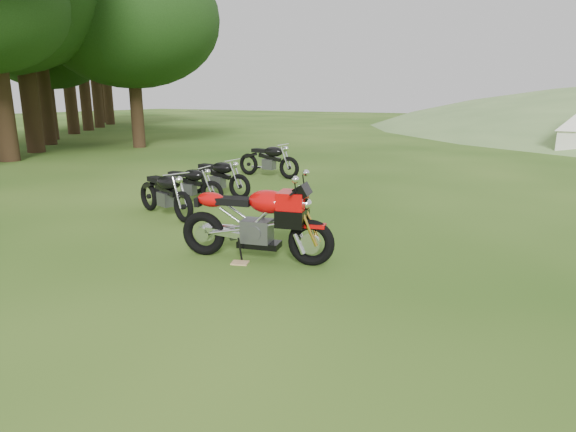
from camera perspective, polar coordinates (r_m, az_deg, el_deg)
The scene contains 8 objects.
ground at distance 6.20m, azimuth -0.54°, elevation -7.93°, with size 120.00×120.00×0.00m, color #1B420E.
treeline at distance 30.46m, azimuth -19.58°, elevation 8.94°, with size 28.00×32.00×14.00m, color black, non-canonical shape.
sport_motorcycle at distance 6.86m, azimuth -3.89°, elevation 0.02°, with size 2.19×0.55×1.32m, color #C00607, non-canonical shape.
plywood_board at distance 6.91m, azimuth -5.72°, elevation -5.54°, with size 0.23×0.19×0.02m, color tan.
vintage_moto_a at distance 11.41m, azimuth -8.41°, elevation 4.68°, with size 1.84×0.43×0.97m, color black, non-canonical shape.
vintage_moto_b at distance 10.79m, azimuth -11.78°, elevation 3.80°, with size 1.70×0.39×0.90m, color black, non-canonical shape.
vintage_moto_c at distance 9.71m, azimuth -14.41°, elevation 2.77°, with size 1.86×0.43×0.98m, color black, non-canonical shape.
vintage_moto_d at distance 14.05m, azimuth -2.35°, elevation 6.75°, with size 2.00×0.46×1.05m, color black, non-canonical shape.
Camera 1 is at (2.88, -4.97, 2.33)m, focal length 30.00 mm.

